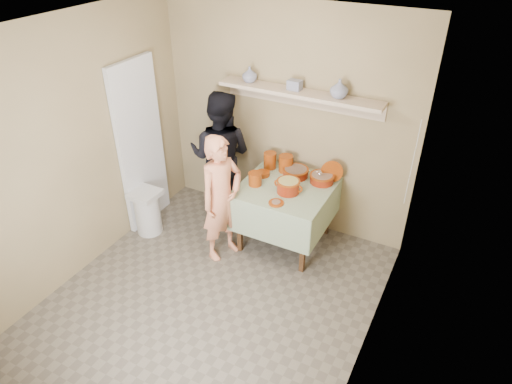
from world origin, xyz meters
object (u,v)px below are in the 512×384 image
Objects in this scene: cazuela_rice at (288,185)px; trash_bin at (148,212)px; person_cook at (222,199)px; serving_table at (286,195)px; person_helper at (221,156)px.

trash_bin is (-1.59, -0.47, -0.56)m from cazuela_rice.
person_cook is 0.73m from serving_table.
person_helper reaches higher than cazuela_rice.
cazuela_rice is (0.59, 0.39, 0.12)m from person_cook.
person_cook is 0.90× the size of person_helper.
person_cook reaches higher than serving_table.
person_cook is at bearing -146.37° from cazuela_rice.
person_cook is 0.72m from cazuela_rice.
serving_table is 1.74× the size of trash_bin.
person_helper reaches higher than serving_table.
person_helper is 2.89× the size of trash_bin.
person_helper is 1.09m from trash_bin.
person_cook is 2.59× the size of trash_bin.
cazuela_rice is at bearing 16.33° from trash_bin.
serving_table is (0.96, -0.20, -0.17)m from person_helper.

